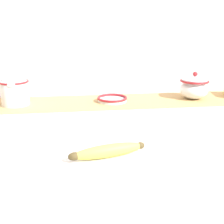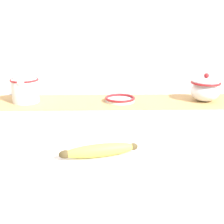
{
  "view_description": "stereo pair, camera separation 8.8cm",
  "coord_description": "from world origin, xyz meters",
  "px_view_note": "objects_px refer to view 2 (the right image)",
  "views": [
    {
      "loc": [
        -0.09,
        -0.89,
        1.18
      ],
      "look_at": [
        0.02,
        -0.06,
        0.92
      ],
      "focal_mm": 45.0,
      "sensor_mm": 36.0,
      "label": 1
    },
    {
      "loc": [
        0.0,
        -0.9,
        1.18
      ],
      "look_at": [
        0.02,
        -0.06,
        0.92
      ],
      "focal_mm": 45.0,
      "sensor_mm": 36.0,
      "label": 2
    }
  ],
  "objects_px": {
    "banana": "(99,150)",
    "cream_pitcher": "(25,90)",
    "small_dish": "(120,99)",
    "sugar_bowl": "(205,89)"
  },
  "relations": [
    {
      "from": "small_dish",
      "to": "banana",
      "type": "bearing_deg",
      "value": -98.63
    },
    {
      "from": "sugar_bowl",
      "to": "small_dish",
      "type": "distance_m",
      "value": 0.36
    },
    {
      "from": "sugar_bowl",
      "to": "banana",
      "type": "height_order",
      "value": "sugar_bowl"
    },
    {
      "from": "sugar_bowl",
      "to": "small_dish",
      "type": "xyz_separation_m",
      "value": [
        -0.36,
        -0.0,
        -0.04
      ]
    },
    {
      "from": "banana",
      "to": "cream_pitcher",
      "type": "bearing_deg",
      "value": 121.77
    },
    {
      "from": "cream_pitcher",
      "to": "banana",
      "type": "distance_m",
      "value": 0.6
    },
    {
      "from": "cream_pitcher",
      "to": "small_dish",
      "type": "relative_size",
      "value": 1.04
    },
    {
      "from": "sugar_bowl",
      "to": "cream_pitcher",
      "type": "bearing_deg",
      "value": 179.93
    },
    {
      "from": "sugar_bowl",
      "to": "small_dish",
      "type": "bearing_deg",
      "value": -179.88
    },
    {
      "from": "cream_pitcher",
      "to": "banana",
      "type": "relative_size",
      "value": 0.67
    }
  ]
}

